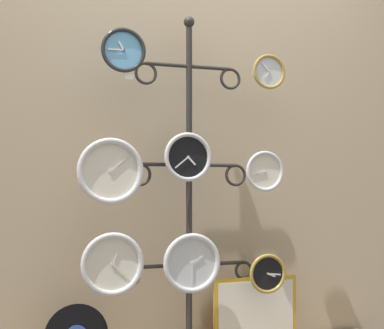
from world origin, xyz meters
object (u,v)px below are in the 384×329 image
clock_top_left (123,50)px  clock_middle_left (111,171)px  clock_bottom_right (267,273)px  picture_frame (256,311)px  display_stand (189,259)px  clock_bottom_center (192,263)px  clock_middle_right (264,171)px  clock_top_right (269,72)px  clock_middle_center (188,157)px  clock_bottom_left (112,264)px

clock_top_left → clock_middle_left: (-0.06, -0.00, -0.59)m
clock_bottom_right → clock_middle_left: bearing=178.2°
picture_frame → clock_middle_left: bearing=-174.4°
display_stand → clock_bottom_center: (-0.02, -0.09, -0.01)m
display_stand → clock_top_left: 1.11m
display_stand → clock_middle_left: 0.63m
clock_middle_right → clock_middle_left: bearing=178.7°
clock_top_right → clock_middle_left: 1.01m
clock_bottom_center → clock_top_left: bearing=178.5°
clock_middle_right → display_stand: bearing=164.9°
clock_bottom_right → picture_frame: bearing=99.9°
clock_top_left → clock_middle_left: 0.60m
display_stand → clock_middle_center: 0.53m
clock_top_left → picture_frame: 1.53m
clock_top_right → clock_bottom_center: 1.10m
clock_top_right → clock_bottom_left: (-0.85, -0.04, -0.99)m
display_stand → clock_top_left: display_stand is taller
display_stand → clock_top_right: 1.08m
clock_top_left → clock_top_right: size_ratio=1.18×
display_stand → clock_top_right: (0.43, -0.07, 0.99)m
clock_middle_right → clock_bottom_center: clock_middle_right is taller
clock_middle_right → clock_bottom_right: (0.01, -0.01, -0.53)m
display_stand → clock_bottom_center: display_stand is taller
clock_top_right → clock_bottom_center: (-0.44, -0.02, -1.00)m
display_stand → picture_frame: display_stand is taller
clock_middle_left → clock_middle_center: (0.39, 0.01, 0.08)m
display_stand → clock_bottom_left: display_stand is taller
clock_top_left → clock_bottom_right: 1.36m
clock_top_left → clock_middle_left: size_ratio=0.69×
clock_middle_center → clock_bottom_center: size_ratio=0.84×
clock_middle_center → clock_bottom_left: (-0.39, -0.04, -0.52)m
clock_bottom_center → clock_middle_left: bearing=178.8°
display_stand → clock_middle_right: display_stand is taller
clock_bottom_left → display_stand: bearing=15.4°
clock_top_right → clock_middle_left: size_ratio=0.59×
clock_top_right → clock_middle_right: (-0.04, -0.03, -0.54)m
clock_middle_left → clock_top_right: bearing=0.8°
clock_middle_center → clock_bottom_right: (0.43, -0.03, -0.60)m
clock_middle_center → clock_bottom_center: bearing=-46.9°
clock_top_right → clock_bottom_right: size_ratio=0.92×
clock_middle_right → clock_bottom_right: 0.53m
clock_middle_center → display_stand: bearing=67.8°
clock_bottom_right → picture_frame: (-0.02, 0.10, -0.22)m
clock_middle_right → clock_middle_center: bearing=176.4°
clock_bottom_center → picture_frame: size_ratio=0.63×
clock_top_left → clock_middle_right: 0.96m
clock_middle_center → clock_bottom_left: 0.65m
clock_bottom_left → clock_top_left: bearing=30.2°
clock_middle_center → clock_bottom_left: size_ratio=0.83×
clock_middle_center → clock_middle_right: (0.42, -0.03, -0.07)m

